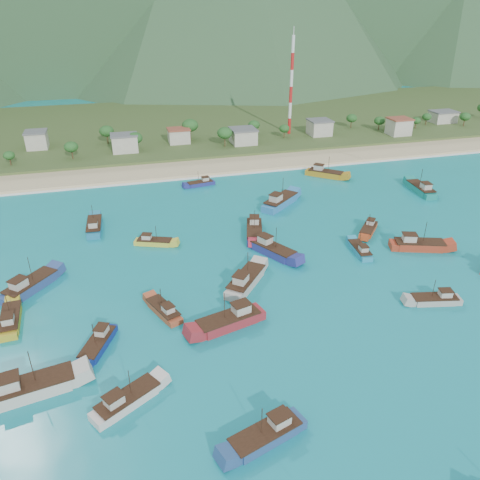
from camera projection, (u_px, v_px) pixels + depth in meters
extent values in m
plane|color=#0B7082|center=(286.00, 292.00, 90.65)|extent=(600.00, 600.00, 0.00)
cube|color=beige|center=(205.00, 167.00, 158.43)|extent=(400.00, 18.00, 1.20)
cube|color=#385123|center=(178.00, 126.00, 210.77)|extent=(400.00, 110.00, 2.40)
cube|color=white|center=(211.00, 176.00, 150.28)|extent=(400.00, 2.50, 0.08)
cube|color=beige|center=(37.00, 140.00, 171.93)|extent=(7.21, 7.88, 5.84)
cube|color=beige|center=(125.00, 144.00, 167.98)|extent=(8.90, 6.91, 5.82)
cube|color=beige|center=(179.00, 136.00, 178.53)|extent=(7.80, 6.51, 5.04)
cube|color=beige|center=(243.00, 137.00, 177.88)|extent=(8.96, 9.04, 5.19)
cube|color=beige|center=(319.00, 128.00, 189.00)|extent=(8.33, 8.03, 5.61)
cube|color=beige|center=(399.00, 127.00, 189.20)|extent=(8.13, 7.23, 6.18)
cube|color=beige|center=(443.00, 117.00, 208.94)|extent=(10.57, 7.56, 4.53)
cylinder|color=red|center=(289.00, 126.00, 190.84)|extent=(1.20, 1.20, 6.21)
cylinder|color=white|center=(290.00, 110.00, 188.01)|extent=(1.20, 1.20, 6.21)
cylinder|color=red|center=(291.00, 95.00, 185.17)|extent=(1.20, 1.20, 6.21)
cylinder|color=white|center=(292.00, 78.00, 182.34)|extent=(1.20, 1.20, 6.21)
cylinder|color=red|center=(292.00, 61.00, 179.51)|extent=(1.20, 1.20, 6.21)
cylinder|color=white|center=(293.00, 44.00, 176.67)|extent=(1.20, 1.20, 6.21)
cube|color=maroon|center=(228.00, 322.00, 80.85)|extent=(12.99, 6.78, 2.27)
cube|color=beige|center=(241.00, 308.00, 81.05)|extent=(3.33, 2.94, 1.84)
cylinder|color=#382114|center=(225.00, 306.00, 78.85)|extent=(0.12, 0.12, 5.10)
cube|color=navy|center=(98.00, 346.00, 75.76)|extent=(6.57, 9.79, 1.73)
cube|color=beige|center=(102.00, 331.00, 76.75)|extent=(2.49, 2.69, 1.40)
cylinder|color=#382114|center=(94.00, 334.00, 74.00)|extent=(0.12, 0.12, 3.89)
cube|color=navy|center=(200.00, 184.00, 142.51)|extent=(8.90, 3.91, 1.56)
cube|color=beige|center=(205.00, 179.00, 142.51)|extent=(2.19, 1.87, 1.27)
cylinder|color=#382114|center=(198.00, 177.00, 141.16)|extent=(0.12, 0.12, 3.52)
cube|color=#AAA49C|center=(434.00, 301.00, 87.17)|extent=(9.63, 4.63, 1.68)
cube|color=beige|center=(445.00, 294.00, 86.56)|extent=(2.42, 2.10, 1.37)
cylinder|color=#382114|center=(434.00, 289.00, 85.89)|extent=(0.12, 0.12, 3.79)
cube|color=#BC3F1A|center=(368.00, 231.00, 113.83)|extent=(8.04, 8.58, 1.65)
cube|color=beige|center=(371.00, 222.00, 114.63)|extent=(2.62, 2.65, 1.34)
cylinder|color=#382114|center=(369.00, 221.00, 112.19)|extent=(0.12, 0.12, 3.72)
cube|color=#B4ACA2|center=(246.00, 282.00, 92.62)|extent=(10.82, 11.97, 2.27)
cube|color=beige|center=(241.00, 279.00, 89.61)|extent=(3.57, 3.65, 1.85)
cylinder|color=#382114|center=(248.00, 264.00, 91.51)|extent=(0.12, 0.12, 5.11)
cube|color=#1A7197|center=(95.00, 227.00, 115.18)|extent=(3.76, 11.27, 2.02)
cube|color=beige|center=(93.00, 224.00, 112.37)|extent=(2.15, 2.62, 1.65)
cylinder|color=#382114|center=(93.00, 214.00, 114.22)|extent=(0.12, 0.12, 4.56)
cube|color=navy|center=(31.00, 286.00, 91.08)|extent=(10.70, 11.74, 2.24)
cube|color=beige|center=(19.00, 284.00, 88.13)|extent=(3.52, 3.59, 1.82)
cylinder|color=#382114|center=(30.00, 269.00, 89.99)|extent=(0.12, 0.12, 5.03)
cube|color=gold|center=(11.00, 320.00, 81.72)|extent=(3.64, 10.26, 1.83)
cube|color=beige|center=(8.00, 319.00, 79.23)|extent=(2.00, 2.41, 1.49)
cylinder|color=#382114|center=(8.00, 305.00, 80.84)|extent=(0.12, 0.12, 4.13)
cube|color=gold|center=(155.00, 243.00, 108.08)|extent=(9.11, 5.61, 1.59)
cube|color=beige|center=(147.00, 237.00, 107.59)|extent=(2.44, 2.22, 1.29)
cylinder|color=#382114|center=(156.00, 233.00, 106.85)|extent=(0.12, 0.12, 3.59)
cube|color=#2974B2|center=(281.00, 202.00, 128.64)|extent=(13.06, 11.94, 2.49)
cube|color=beige|center=(276.00, 198.00, 125.56)|extent=(3.99, 3.93, 2.02)
cylinder|color=#382114|center=(283.00, 188.00, 127.37)|extent=(0.12, 0.12, 5.60)
cube|color=teal|center=(359.00, 251.00, 104.71)|extent=(3.50, 9.04, 1.60)
cube|color=beige|center=(363.00, 249.00, 102.46)|extent=(1.81, 2.16, 1.30)
cylinder|color=#382114|center=(360.00, 239.00, 103.96)|extent=(0.12, 0.12, 3.61)
cube|color=#A54828|center=(163.00, 311.00, 84.35)|extent=(5.97, 9.43, 1.65)
cube|color=beige|center=(168.00, 309.00, 82.36)|extent=(2.33, 2.55, 1.34)
cylinder|color=#382114|center=(161.00, 297.00, 83.49)|extent=(0.12, 0.12, 3.72)
cube|color=navy|center=(273.00, 251.00, 103.78)|extent=(9.08, 12.46, 2.23)
cube|color=beige|center=(265.00, 240.00, 104.46)|extent=(3.31, 3.52, 1.81)
cylinder|color=#382114|center=(276.00, 238.00, 101.69)|extent=(0.12, 0.12, 5.01)
cube|color=navy|center=(265.00, 437.00, 59.79)|extent=(11.29, 6.35, 1.97)
cube|color=beige|center=(279.00, 420.00, 60.05)|extent=(2.95, 2.64, 1.60)
cylinder|color=#382114|center=(262.00, 422.00, 58.03)|extent=(0.12, 0.12, 4.43)
cube|color=#147F75|center=(420.00, 190.00, 137.54)|extent=(4.88, 12.70, 2.25)
cube|color=beige|center=(426.00, 186.00, 134.38)|extent=(2.54, 3.03, 1.83)
cylinder|color=#382114|center=(421.00, 177.00, 136.48)|extent=(0.12, 0.12, 5.07)
cube|color=#B82639|center=(254.00, 232.00, 112.61)|extent=(6.67, 12.32, 2.15)
cube|color=beige|center=(254.00, 220.00, 113.87)|extent=(2.83, 3.19, 1.75)
cylinder|color=#382114|center=(255.00, 220.00, 110.42)|extent=(0.12, 0.12, 4.83)
cube|color=beige|center=(32.00, 389.00, 66.85)|extent=(13.82, 6.32, 2.42)
cube|color=beige|center=(7.00, 384.00, 64.79)|extent=(3.43, 2.96, 1.97)
cylinder|color=#382114|center=(32.00, 367.00, 65.34)|extent=(0.12, 0.12, 5.45)
cube|color=#A8351D|center=(419.00, 246.00, 105.97)|extent=(12.71, 7.35, 2.22)
cube|color=beige|center=(409.00, 238.00, 105.19)|extent=(3.35, 3.01, 1.80)
cylinder|color=#382114|center=(425.00, 232.00, 104.28)|extent=(0.12, 0.12, 4.99)
cube|color=#B07C1B|center=(326.00, 174.00, 149.68)|extent=(11.41, 10.63, 2.19)
cube|color=beige|center=(319.00, 167.00, 149.73)|extent=(3.52, 3.47, 1.78)
cylinder|color=#382114|center=(329.00, 164.00, 147.79)|extent=(0.12, 0.12, 4.93)
cube|color=silver|center=(129.00, 401.00, 65.28)|extent=(10.40, 7.95, 1.87)
cube|color=beige|center=(114.00, 400.00, 63.14)|extent=(2.98, 2.83, 1.52)
cylinder|color=#382114|center=(130.00, 382.00, 64.27)|extent=(0.12, 0.12, 4.22)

